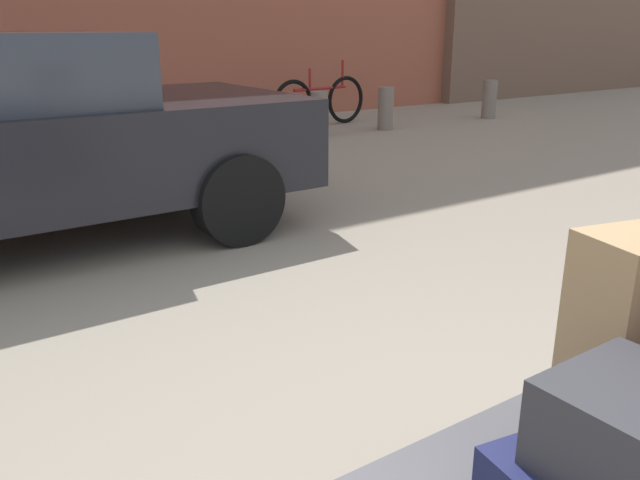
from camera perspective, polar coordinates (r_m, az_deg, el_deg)
suitcase_tan_rear_right at (r=2.01m, az=25.91°, el=-7.70°), size 0.37×0.30×0.60m
duffel_bag_charcoal_topmost_pile at (r=1.57m, az=26.20°, el=-14.96°), size 0.36×0.34×0.21m
bicycle_leaning at (r=9.96m, az=0.04°, el=12.14°), size 1.76×0.25×0.96m
bollard_kerb_near at (r=8.31m, az=-7.59°, el=10.28°), size 0.23×0.23×0.62m
bollard_kerb_mid at (r=8.95m, az=-0.07°, el=11.02°), size 0.23×0.23×0.62m
bollard_kerb_far at (r=9.66m, az=5.82°, el=11.46°), size 0.23×0.23×0.62m
bollard_corner at (r=11.19m, az=14.71°, el=11.91°), size 0.23×0.23×0.62m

